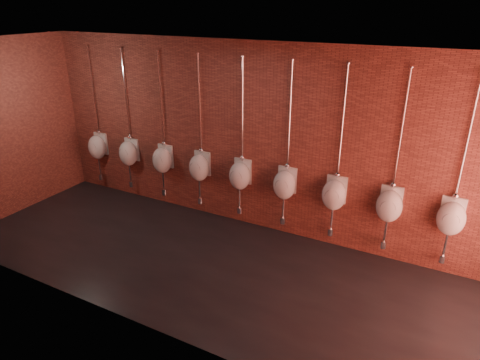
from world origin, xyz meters
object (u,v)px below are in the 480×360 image
Objects in this scene: urinal_2 at (162,159)px; urinal_4 at (240,175)px; urinal_3 at (199,167)px; urinal_7 at (389,205)px; urinal_6 at (334,194)px; urinal_5 at (285,184)px; urinal_1 at (128,153)px; urinal_0 at (97,146)px; urinal_8 at (451,218)px.

urinal_4 is at bearing 0.00° from urinal_2.
urinal_7 is at bearing 0.00° from urinal_3.
urinal_5 is at bearing 180.00° from urinal_6.
urinal_4 is at bearing 0.00° from urinal_1.
urinal_3 is 1.00× the size of urinal_6.
urinal_0 is 1.00× the size of urinal_3.
urinal_8 is at bearing 0.00° from urinal_0.
urinal_3 is at bearing 0.00° from urinal_1.
urinal_6 is 1.67m from urinal_8.
urinal_2 is 2.50m from urinal_5.
urinal_1 is (0.83, 0.00, 0.00)m from urinal_0.
urinal_5 and urinal_6 have the same top height.
urinal_7 is (3.33, 0.00, 0.00)m from urinal_3.
urinal_6 is at bearing 0.00° from urinal_1.
urinal_6 and urinal_8 have the same top height.
urinal_7 is at bearing 180.00° from urinal_8.
urinal_2 is 1.67m from urinal_4.
urinal_2 is at bearing 180.00° from urinal_7.
urinal_0 is 6.67m from urinal_8.
urinal_4 is 1.67m from urinal_6.
urinal_6 is at bearing 0.00° from urinal_5.
urinal_2 is 3.33m from urinal_6.
urinal_1 is 5.83m from urinal_8.
urinal_0 is 1.00× the size of urinal_4.
urinal_3 is (2.50, 0.00, 0.00)m from urinal_0.
urinal_1 is 1.67m from urinal_3.
urinal_4 and urinal_6 have the same top height.
urinal_7 is at bearing 0.00° from urinal_4.
urinal_6 is (0.83, 0.00, 0.00)m from urinal_5.
urinal_3 is 3.33m from urinal_7.
urinal_1 and urinal_2 have the same top height.
urinal_4 is (0.83, 0.00, 0.00)m from urinal_3.
urinal_1 and urinal_8 have the same top height.
urinal_1 is 5.00m from urinal_7.
urinal_5 is at bearing 0.00° from urinal_0.
urinal_3 is at bearing 180.00° from urinal_7.
urinal_6 is (1.67, 0.00, 0.00)m from urinal_4.
urinal_4 is at bearing 0.00° from urinal_0.
urinal_0 and urinal_6 have the same top height.
urinal_6 is 1.00× the size of urinal_8.
urinal_0 is at bearing 180.00° from urinal_8.
urinal_4 and urinal_8 have the same top height.
urinal_0 is 1.67m from urinal_2.
urinal_0 is 1.00× the size of urinal_7.
urinal_1 is 4.17m from urinal_6.
urinal_5 is 1.67m from urinal_7.
urinal_2 is 5.00m from urinal_8.
urinal_2 is at bearing 180.00° from urinal_4.
urinal_4 is 2.50m from urinal_7.
urinal_1 is 2.50m from urinal_4.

